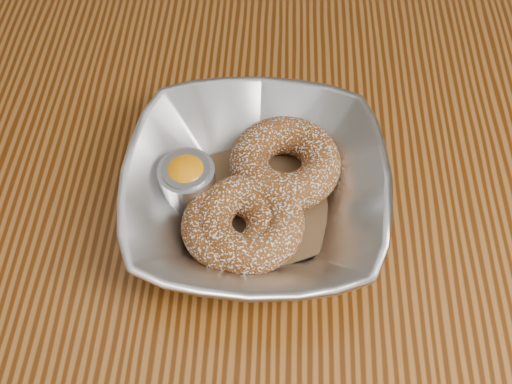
{
  "coord_description": "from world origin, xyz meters",
  "views": [
    {
      "loc": [
        -0.1,
        -0.39,
        1.25
      ],
      "look_at": [
        -0.12,
        -0.07,
        0.78
      ],
      "focal_mm": 42.0,
      "sensor_mm": 36.0,
      "label": 1
    }
  ],
  "objects_px": {
    "ramekin": "(187,180)",
    "serving_bowl": "(256,192)",
    "donut_front": "(249,223)",
    "table": "(356,206)",
    "donut_back": "(285,163)",
    "donut_extra": "(231,225)"
  },
  "relations": [
    {
      "from": "table",
      "to": "serving_bowl",
      "type": "distance_m",
      "value": 0.19
    },
    {
      "from": "donut_back",
      "to": "ramekin",
      "type": "distance_m",
      "value": 0.1
    },
    {
      "from": "donut_extra",
      "to": "donut_front",
      "type": "bearing_deg",
      "value": 8.3
    },
    {
      "from": "table",
      "to": "donut_back",
      "type": "bearing_deg",
      "value": -157.8
    },
    {
      "from": "donut_extra",
      "to": "ramekin",
      "type": "bearing_deg",
      "value": 135.5
    },
    {
      "from": "serving_bowl",
      "to": "donut_back",
      "type": "distance_m",
      "value": 0.05
    },
    {
      "from": "donut_back",
      "to": "ramekin",
      "type": "xyz_separation_m",
      "value": [
        -0.09,
        -0.03,
        0.0
      ]
    },
    {
      "from": "donut_front",
      "to": "table",
      "type": "bearing_deg",
      "value": 41.13
    },
    {
      "from": "donut_front",
      "to": "donut_extra",
      "type": "height_order",
      "value": "donut_front"
    },
    {
      "from": "table",
      "to": "ramekin",
      "type": "distance_m",
      "value": 0.23
    },
    {
      "from": "serving_bowl",
      "to": "donut_back",
      "type": "relative_size",
      "value": 2.26
    },
    {
      "from": "ramekin",
      "to": "donut_extra",
      "type": "bearing_deg",
      "value": -44.5
    },
    {
      "from": "donut_back",
      "to": "donut_front",
      "type": "xyz_separation_m",
      "value": [
        -0.03,
        -0.07,
        -0.0
      ]
    },
    {
      "from": "table",
      "to": "ramekin",
      "type": "bearing_deg",
      "value": -160.66
    },
    {
      "from": "table",
      "to": "donut_back",
      "type": "height_order",
      "value": "donut_back"
    },
    {
      "from": "donut_extra",
      "to": "ramekin",
      "type": "height_order",
      "value": "ramekin"
    },
    {
      "from": "ramekin",
      "to": "serving_bowl",
      "type": "bearing_deg",
      "value": -7.27
    },
    {
      "from": "table",
      "to": "donut_front",
      "type": "height_order",
      "value": "donut_front"
    },
    {
      "from": "donut_extra",
      "to": "serving_bowl",
      "type": "bearing_deg",
      "value": 59.31
    },
    {
      "from": "donut_extra",
      "to": "table",
      "type": "bearing_deg",
      "value": 38.28
    },
    {
      "from": "donut_front",
      "to": "ramekin",
      "type": "relative_size",
      "value": 1.92
    },
    {
      "from": "donut_front",
      "to": "donut_extra",
      "type": "relative_size",
      "value": 1.12
    }
  ]
}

